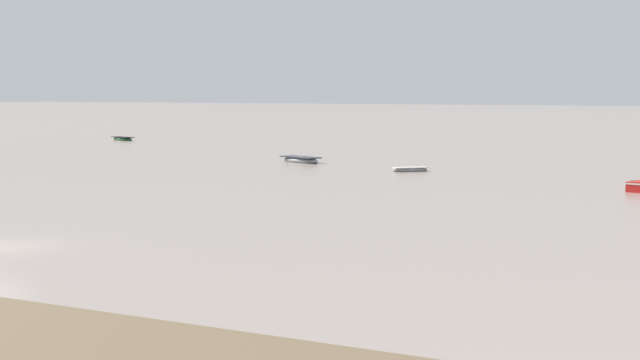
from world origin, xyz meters
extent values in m
ellipsoid|color=gray|center=(-14.56, 47.30, 0.16)|extent=(4.68, 2.99, 0.70)
cube|color=#33383F|center=(-14.56, 47.30, 0.46)|extent=(4.34, 2.84, 0.09)
cube|color=#33383F|center=(-14.56, 47.30, 0.35)|extent=(0.75, 1.38, 0.07)
ellipsoid|color=gray|center=(-2.11, 43.03, 0.10)|extent=(2.69, 2.73, 0.45)
cube|color=silver|center=(-2.11, 43.03, 0.29)|extent=(2.51, 2.55, 0.06)
cube|color=silver|center=(-2.11, 43.03, 0.23)|extent=(0.76, 0.74, 0.05)
cube|color=black|center=(16.48, 35.71, 0.34)|extent=(0.34, 0.40, 0.61)
ellipsoid|color=#23602D|center=(-54.33, 69.91, 0.14)|extent=(4.08, 2.47, 0.61)
cube|color=black|center=(-54.33, 69.91, 0.40)|extent=(3.78, 2.35, 0.08)
cube|color=black|center=(-54.33, 69.91, 0.30)|extent=(0.61, 1.20, 0.06)
camera|label=1|loc=(31.15, -28.25, 6.19)|focal=57.27mm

